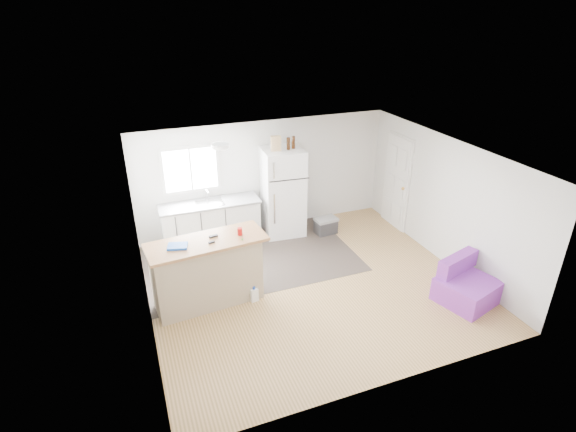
% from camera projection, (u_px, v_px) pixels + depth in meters
% --- Properties ---
extents(room, '(5.51, 5.01, 2.41)m').
position_uv_depth(room, '(311.00, 225.00, 7.54)').
color(room, olive).
rests_on(room, ground).
extents(vinyl_zone, '(4.05, 2.50, 0.00)m').
position_uv_depth(vinyl_zone, '(251.00, 258.00, 8.87)').
color(vinyl_zone, '#342C27').
rests_on(vinyl_zone, floor).
extents(window, '(1.18, 0.06, 0.98)m').
position_uv_depth(window, '(191.00, 170.00, 8.98)').
color(window, white).
rests_on(window, back_wall).
extents(interior_door, '(0.11, 0.92, 2.10)m').
position_uv_depth(interior_door, '(397.00, 182.00, 9.80)').
color(interior_door, white).
rests_on(interior_door, right_wall).
extents(ceiling_fixture, '(0.30, 0.30, 0.07)m').
position_uv_depth(ceiling_fixture, '(220.00, 146.00, 7.66)').
color(ceiling_fixture, white).
rests_on(ceiling_fixture, ceiling).
extents(kitchen_cabinets, '(2.04, 0.67, 1.19)m').
position_uv_depth(kitchen_cabinets, '(211.00, 222.00, 9.28)').
color(kitchen_cabinets, white).
rests_on(kitchen_cabinets, floor).
extents(peninsula, '(1.96, 0.91, 1.17)m').
position_uv_depth(peninsula, '(207.00, 272.00, 7.34)').
color(peninsula, tan).
rests_on(peninsula, floor).
extents(refrigerator, '(0.89, 0.85, 1.88)m').
position_uv_depth(refrigerator, '(283.00, 192.00, 9.50)').
color(refrigerator, white).
rests_on(refrigerator, floor).
extents(cooler, '(0.50, 0.37, 0.36)m').
position_uv_depth(cooler, '(326.00, 225.00, 9.77)').
color(cooler, '#2F2F31').
rests_on(cooler, floor).
extents(purple_seat, '(1.07, 1.05, 0.72)m').
position_uv_depth(purple_seat, '(465.00, 286.00, 7.54)').
color(purple_seat, purple).
rests_on(purple_seat, floor).
extents(cleaner_jug, '(0.14, 0.11, 0.28)m').
position_uv_depth(cleaner_jug, '(254.00, 295.00, 7.57)').
color(cleaner_jug, white).
rests_on(cleaner_jug, floor).
extents(mop, '(0.26, 0.32, 1.19)m').
position_uv_depth(mop, '(236.00, 289.00, 7.53)').
color(mop, green).
rests_on(mop, floor).
extents(red_cup, '(0.09, 0.09, 0.12)m').
position_uv_depth(red_cup, '(240.00, 231.00, 7.26)').
color(red_cup, '#B80D0B').
rests_on(red_cup, peninsula).
extents(blue_tray, '(0.35, 0.29, 0.04)m').
position_uv_depth(blue_tray, '(178.00, 246.00, 6.91)').
color(blue_tray, blue).
rests_on(blue_tray, peninsula).
extents(tool_a, '(0.15, 0.07, 0.03)m').
position_uv_depth(tool_a, '(213.00, 236.00, 7.21)').
color(tool_a, black).
rests_on(tool_a, peninsula).
extents(tool_b, '(0.11, 0.06, 0.03)m').
position_uv_depth(tool_b, '(212.00, 242.00, 7.03)').
color(tool_b, black).
rests_on(tool_b, peninsula).
extents(cardboard_box, '(0.22, 0.14, 0.30)m').
position_uv_depth(cardboard_box, '(276.00, 143.00, 8.93)').
color(cardboard_box, tan).
rests_on(cardboard_box, refrigerator).
extents(bottle_left, '(0.07, 0.07, 0.25)m').
position_uv_depth(bottle_left, '(288.00, 144.00, 9.01)').
color(bottle_left, '#341A09').
rests_on(bottle_left, refrigerator).
extents(bottle_right, '(0.08, 0.08, 0.25)m').
position_uv_depth(bottle_right, '(293.00, 142.00, 9.08)').
color(bottle_right, '#341A09').
rests_on(bottle_right, refrigerator).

